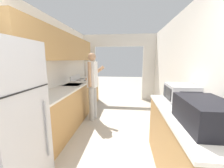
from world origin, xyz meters
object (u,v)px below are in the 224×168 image
object	(u,v)px
microwave	(181,93)
knife	(90,77)
range_oven	(84,93)
person	(92,84)
suitcase	(205,113)

from	to	relation	value
microwave	knife	xyz separation A→B (m)	(-2.22, 2.84, -0.12)
range_oven	person	bearing A→B (deg)	-60.50
range_oven	person	distance (m)	1.15
suitcase	knife	world-z (taller)	suitcase
range_oven	microwave	distance (m)	3.14
microwave	person	bearing A→B (deg)	144.11
person	knife	distance (m)	1.69
range_oven	suitcase	size ratio (longest dim) A/B	1.64
suitcase	microwave	xyz separation A→B (m)	(0.08, 0.82, -0.00)
microwave	knife	distance (m)	3.61
suitcase	knife	distance (m)	4.25
suitcase	microwave	distance (m)	0.83
person	microwave	size ratio (longest dim) A/B	3.76
range_oven	knife	xyz separation A→B (m)	(-0.01, 0.70, 0.46)
microwave	knife	world-z (taller)	microwave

